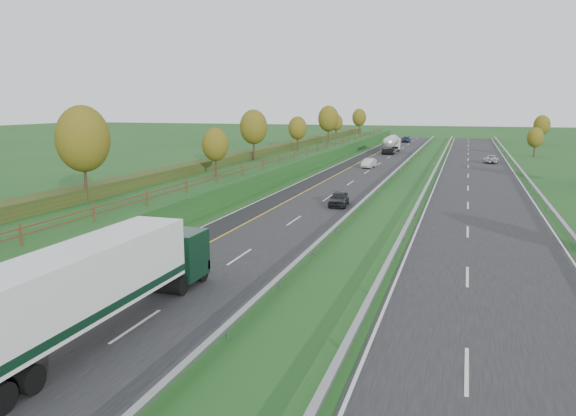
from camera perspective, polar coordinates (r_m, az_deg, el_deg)
name	(u,v)px	position (r m, az deg, el deg)	size (l,w,h in m)	color
ground	(402,190)	(65.43, 11.46, 1.76)	(400.00, 400.00, 0.00)	#1A491A
near_carriageway	(342,182)	(71.57, 5.52, 2.67)	(10.50, 200.00, 0.04)	black
far_carriageway	(479,187)	(70.05, 18.84, 1.99)	(10.50, 200.00, 0.04)	black
hard_shoulder	(314,181)	(72.44, 2.62, 2.81)	(3.00, 200.00, 0.04)	black
lane_markings	(393,184)	(70.40, 10.60, 2.44)	(26.75, 200.00, 0.01)	silver
embankment_left	(247,170)	(75.21, -4.21, 3.83)	(12.00, 200.00, 2.00)	#1A491A
hedge_left	(233,158)	(75.81, -5.64, 5.03)	(2.20, 180.00, 1.10)	#263616
fence_left	(278,159)	(73.10, -1.06, 5.02)	(0.12, 189.06, 1.20)	#422B19
median_barrier_near	(387,179)	(70.53, 10.07, 2.93)	(0.32, 200.00, 0.71)	gray
median_barrier_far	(430,181)	(70.06, 14.21, 2.72)	(0.32, 200.00, 0.71)	gray
outer_barrier_far	(533,185)	(70.35, 23.59, 2.20)	(0.32, 200.00, 0.71)	gray
trees_left	(239,131)	(71.53, -5.01, 7.79)	(6.64, 164.30, 7.66)	#2D2116
trees_far	(566,139)	(99.85, 26.39, 6.28)	(8.45, 118.60, 7.12)	#2D2116
box_lorry	(96,283)	(25.06, -18.95, -7.22)	(2.58, 16.28, 4.06)	black
road_tanker	(391,144)	(115.89, 10.45, 6.45)	(2.40, 11.22, 3.46)	silver
car_dark_near	(339,199)	(54.33, 5.20, 0.96)	(1.66, 4.13, 1.41)	black
car_silver_mid	(369,163)	(87.97, 8.22, 4.54)	(1.46, 4.19, 1.38)	silver
car_small_far	(406,140)	(148.59, 11.90, 6.82)	(1.97, 4.86, 1.41)	#111838
car_oncoming	(491,159)	(100.22, 19.96, 4.70)	(2.11, 4.58, 1.27)	#B8B7BC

